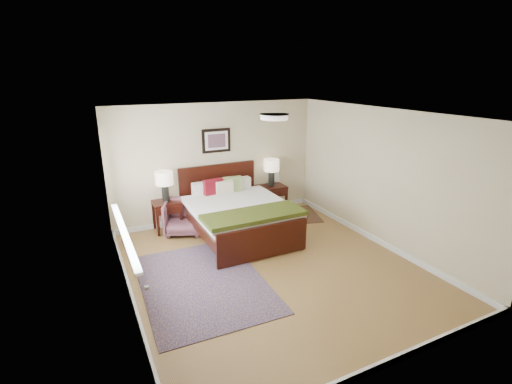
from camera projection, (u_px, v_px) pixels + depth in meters
floor at (272, 267)px, 6.15m from camera, size 5.00×5.00×0.00m
back_wall at (217, 162)px, 7.90m from camera, size 4.50×0.04×2.50m
front_wall at (395, 268)px, 3.63m from camera, size 4.50×0.04×2.50m
left_wall at (121, 220)px, 4.82m from camera, size 0.04×5.00×2.50m
right_wall at (382, 178)px, 6.71m from camera, size 0.04×5.00×2.50m
ceiling at (274, 114)px, 5.38m from camera, size 4.50×5.00×0.02m
window at (118, 195)px, 5.40m from camera, size 0.11×2.72×1.32m
door at (150, 302)px, 3.39m from camera, size 0.06×1.00×2.18m
ceil_fixture at (274, 117)px, 5.39m from camera, size 0.44×0.44×0.08m
bed at (237, 209)px, 7.18m from camera, size 1.82×2.22×1.19m
wall_art at (216, 141)px, 7.73m from camera, size 0.62×0.05×0.50m
nightstand_left at (167, 208)px, 7.42m from camera, size 0.52×0.47×0.62m
nightstand_right at (271, 196)px, 8.47m from camera, size 0.63×0.47×0.62m
lamp_left at (164, 181)px, 7.27m from camera, size 0.34×0.34×0.61m
lamp_right at (271, 167)px, 8.27m from camera, size 0.34×0.34×0.61m
armchair at (184, 217)px, 7.37m from camera, size 0.95×0.96×0.68m
rug_persian at (203, 282)px, 5.69m from camera, size 1.87×2.58×0.01m
rug_navy at (301, 214)px, 8.41m from camera, size 0.98×1.24×0.01m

